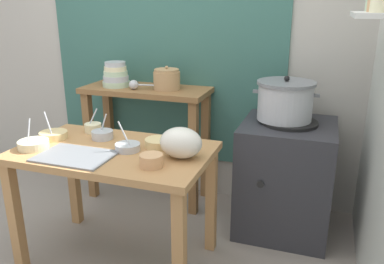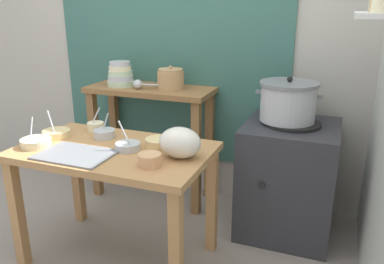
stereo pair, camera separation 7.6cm
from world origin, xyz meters
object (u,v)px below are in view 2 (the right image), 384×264
Objects in this scene: serving_tray at (76,154)px; prep_bowl_4 at (104,133)px; bowl_stack_enamel at (121,75)px; prep_bowl_5 at (96,126)px; prep_table at (115,166)px; plastic_bag at (180,143)px; clay_pot at (171,79)px; prep_bowl_3 at (150,159)px; steamer_pot at (288,101)px; prep_bowl_6 at (128,146)px; prep_bowl_2 at (159,142)px; stove_block at (288,178)px; back_shelf_table at (151,115)px; prep_bowl_0 at (56,133)px; prep_bowl_1 at (36,142)px; ladle at (139,84)px.

prep_bowl_4 is (-0.02, 0.31, 0.02)m from serving_tray.
bowl_stack_enamel reaches higher than prep_bowl_5.
plastic_bag reaches higher than prep_table.
clay_pot is at bearing 77.87° from prep_bowl_4.
prep_table is 9.24× the size of prep_bowl_3.
steamer_pot is 2.42× the size of prep_bowl_6.
bowl_stack_enamel is 0.89× the size of plastic_bag.
bowl_stack_enamel is at bearing 133.66° from prep_bowl_2.
plastic_bag is 0.22m from prep_bowl_2.
steamer_pot is at bearing 153.38° from stove_block.
prep_bowl_2 is (0.41, -0.70, 0.07)m from back_shelf_table.
prep_bowl_3 is at bearing -63.51° from back_shelf_table.
prep_bowl_0 is (-0.26, -0.77, 0.06)m from back_shelf_table.
bowl_stack_enamel is 1.03m from serving_tray.
prep_bowl_5 is (0.13, -0.56, -0.23)m from bowl_stack_enamel.
bowl_stack_enamel is (-1.27, 0.08, 0.08)m from steamer_pot.
stove_block is 3.39× the size of plastic_bag.
back_shelf_table is at bearing 120.17° from prep_bowl_2.
prep_bowl_2 is at bearing 105.98° from prep_bowl_3.
prep_bowl_1 reaches higher than prep_bowl_0.
bowl_stack_enamel is 1.33× the size of prep_bowl_4.
ladle is at bearing 177.68° from stove_block.
back_shelf_table is at bearing 125.76° from plastic_bag.
prep_bowl_5 is at bearing 109.73° from serving_tray.
prep_bowl_4 is (0.07, -0.60, -0.19)m from ladle.
stove_block is 1.45m from bowl_stack_enamel.
prep_bowl_4 is (0.29, 0.09, 0.01)m from prep_bowl_0.
prep_bowl_0 is 0.18m from prep_bowl_1.
prep_bowl_2 is 1.04× the size of prep_bowl_4.
ladle is at bearing -16.36° from bowl_stack_enamel.
prep_bowl_4 is (-0.56, 0.13, -0.05)m from plastic_bag.
prep_bowl_6 is (0.22, 0.18, 0.02)m from serving_tray.
steamer_pot is at bearing -3.63° from bowl_stack_enamel.
prep_bowl_0 is (-0.22, -0.68, -0.19)m from ladle.
prep_bowl_1 is 1.15× the size of prep_bowl_5.
prep_bowl_5 is (-0.58, 0.39, -0.00)m from prep_bowl_3.
prep_bowl_4 is (-0.15, -0.68, -0.23)m from clay_pot.
prep_bowl_6 is (0.31, -0.73, -0.19)m from ladle.
plastic_bag reaches higher than stove_block.
steamer_pot reaches higher than ladle.
bowl_stack_enamel is (-0.23, -0.03, 0.30)m from back_shelf_table.
prep_bowl_6 is (0.09, -0.81, -0.23)m from clay_pot.
serving_tray is 3.36× the size of prep_bowl_3.
prep_bowl_3 is (0.72, -0.94, -0.23)m from bowl_stack_enamel.
bowl_stack_enamel is at bearing 176.37° from steamer_pot.
prep_bowl_0 reaches higher than prep_bowl_5.
stove_block is 1.25m from ladle.
serving_tray is (-1.04, -0.86, 0.34)m from stove_block.
prep_bowl_1 is (-0.44, -0.13, 0.14)m from prep_table.
prep_bowl_4 is (0.28, 0.27, 0.00)m from prep_bowl_1.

